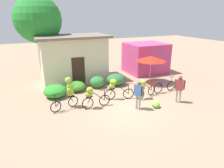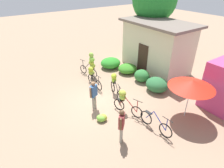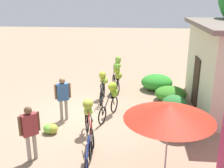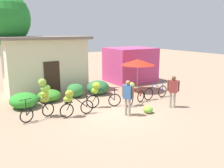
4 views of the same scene
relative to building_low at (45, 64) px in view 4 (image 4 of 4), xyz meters
The scene contains 17 objects.
ground_plane 6.15m from the building_low, 75.28° to the right, with size 60.00×60.00×0.00m, color #997B62.
building_low is the anchor object (origin of this frame).
shop_pink 6.22m from the building_low, ahead, with size 3.20×2.80×2.48m, color #BF3E78.
tree_behind_building 3.68m from the building_low, 144.46° to the left, with size 3.37×3.37×6.10m.
hedge_bush_front_left 3.53m from the building_low, 124.81° to the right, with size 1.37×1.48×0.73m, color #2C8B29.
hedge_bush_front_right 2.63m from the building_low, 102.66° to the right, with size 1.26×1.34×0.61m, color #378124.
hedge_bush_mid 2.77m from the building_low, 65.28° to the right, with size 1.03×0.96×0.78m, color #2E7435.
hedge_bush_by_door 3.57m from the building_low, 43.71° to the right, with size 1.36×1.24×0.82m, color #2A6637.
market_umbrella 5.66m from the building_low, 30.85° to the right, with size 2.06×2.06×1.99m.
bicycle_leftmost 4.82m from the building_low, 107.28° to the right, with size 1.56×0.58×1.72m.
bicycle_near_pile 5.19m from the building_low, 93.75° to the right, with size 1.60×0.44×1.23m.
bicycle_center_loaded 4.83m from the building_low, 74.36° to the right, with size 1.68×0.65×1.28m.
bicycle_by_shop 5.96m from the building_low, 60.52° to the right, with size 1.59×0.59×1.21m.
bicycle_rightmost 6.85m from the building_low, 45.59° to the right, with size 1.76×0.22×0.97m.
banana_pile_on_ground 7.17m from the building_low, 66.17° to the right, with size 0.57×0.60×0.32m.
person_vendor 6.53m from the building_low, 73.75° to the right, with size 0.35×0.53×1.59m.
person_bystander 7.79m from the building_low, 55.92° to the right, with size 0.42×0.44×1.57m.
Camera 4 is at (-5.41, -8.65, 3.65)m, focal length 37.83 mm.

